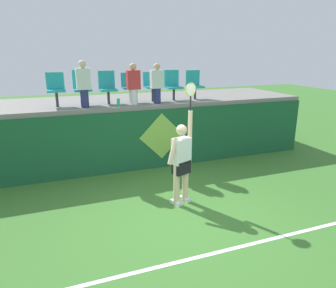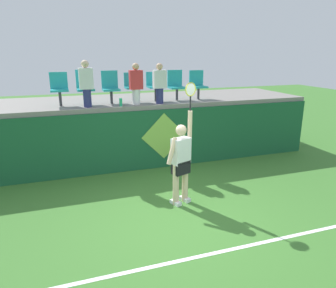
{
  "view_description": "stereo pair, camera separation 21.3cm",
  "coord_description": "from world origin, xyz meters",
  "px_view_note": "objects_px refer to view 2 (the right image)",
  "views": [
    {
      "loc": [
        -2.1,
        -4.96,
        3.11
      ],
      "look_at": [
        0.15,
        1.01,
        1.22
      ],
      "focal_mm": 33.56,
      "sensor_mm": 36.0,
      "label": 1
    },
    {
      "loc": [
        -1.9,
        -5.03,
        3.11
      ],
      "look_at": [
        0.15,
        1.01,
        1.22
      ],
      "focal_mm": 33.56,
      "sensor_mm": 36.0,
      "label": 2
    }
  ],
  "objects_px": {
    "tennis_ball": "(183,192)",
    "water_bottle": "(121,102)",
    "spectator_0": "(136,83)",
    "spectator_2": "(160,83)",
    "stadium_chair_5": "(176,84)",
    "stadium_chair_1": "(85,86)",
    "stadium_chair_3": "(133,85)",
    "spectator_1": "(86,83)",
    "stadium_chair_0": "(59,87)",
    "stadium_chair_4": "(155,85)",
    "tennis_player": "(181,160)",
    "stadium_chair_6": "(198,84)",
    "stadium_chair_2": "(110,86)"
  },
  "relations": [
    {
      "from": "tennis_ball",
      "to": "stadium_chair_3",
      "type": "relative_size",
      "value": 0.08
    },
    {
      "from": "stadium_chair_0",
      "to": "stadium_chair_5",
      "type": "height_order",
      "value": "stadium_chair_0"
    },
    {
      "from": "stadium_chair_5",
      "to": "spectator_0",
      "type": "bearing_deg",
      "value": -162.4
    },
    {
      "from": "stadium_chair_1",
      "to": "spectator_2",
      "type": "distance_m",
      "value": 1.96
    },
    {
      "from": "stadium_chair_0",
      "to": "spectator_0",
      "type": "relative_size",
      "value": 0.8
    },
    {
      "from": "tennis_player",
      "to": "stadium_chair_6",
      "type": "xyz_separation_m",
      "value": [
        1.62,
        2.91,
        1.22
      ]
    },
    {
      "from": "tennis_player",
      "to": "stadium_chair_4",
      "type": "bearing_deg",
      "value": 83.84
    },
    {
      "from": "stadium_chair_3",
      "to": "spectator_2",
      "type": "distance_m",
      "value": 0.78
    },
    {
      "from": "water_bottle",
      "to": "stadium_chair_5",
      "type": "bearing_deg",
      "value": 18.39
    },
    {
      "from": "spectator_0",
      "to": "stadium_chair_0",
      "type": "bearing_deg",
      "value": 168.33
    },
    {
      "from": "stadium_chair_1",
      "to": "stadium_chair_3",
      "type": "xyz_separation_m",
      "value": [
        1.27,
        -0.01,
        -0.03
      ]
    },
    {
      "from": "stadium_chair_5",
      "to": "stadium_chair_0",
      "type": "bearing_deg",
      "value": -179.91
    },
    {
      "from": "spectator_1",
      "to": "tennis_player",
      "type": "bearing_deg",
      "value": -57.37
    },
    {
      "from": "tennis_ball",
      "to": "stadium_chair_3",
      "type": "xyz_separation_m",
      "value": [
        -0.54,
        2.49,
        2.17
      ]
    },
    {
      "from": "stadium_chair_0",
      "to": "stadium_chair_6",
      "type": "distance_m",
      "value": 3.87
    },
    {
      "from": "stadium_chair_5",
      "to": "stadium_chair_6",
      "type": "xyz_separation_m",
      "value": [
        0.68,
        -0.0,
        -0.01
      ]
    },
    {
      "from": "tennis_ball",
      "to": "stadium_chair_0",
      "type": "height_order",
      "value": "stadium_chair_0"
    },
    {
      "from": "tennis_player",
      "to": "stadium_chair_6",
      "type": "distance_m",
      "value": 3.55
    },
    {
      "from": "stadium_chair_5",
      "to": "stadium_chair_4",
      "type": "bearing_deg",
      "value": -179.09
    },
    {
      "from": "water_bottle",
      "to": "spectator_0",
      "type": "distance_m",
      "value": 0.66
    },
    {
      "from": "water_bottle",
      "to": "stadium_chair_0",
      "type": "height_order",
      "value": "stadium_chair_0"
    },
    {
      "from": "stadium_chair_3",
      "to": "stadium_chair_5",
      "type": "xyz_separation_m",
      "value": [
        1.27,
        0.01,
        -0.01
      ]
    },
    {
      "from": "spectator_0",
      "to": "spectator_2",
      "type": "height_order",
      "value": "spectator_0"
    },
    {
      "from": "water_bottle",
      "to": "stadium_chair_1",
      "type": "xyz_separation_m",
      "value": [
        -0.82,
        0.57,
        0.39
      ]
    },
    {
      "from": "tennis_player",
      "to": "stadium_chair_6",
      "type": "relative_size",
      "value": 3.05
    },
    {
      "from": "stadium_chair_6",
      "to": "spectator_1",
      "type": "distance_m",
      "value": 3.25
    },
    {
      "from": "stadium_chair_1",
      "to": "stadium_chair_3",
      "type": "relative_size",
      "value": 1.12
    },
    {
      "from": "spectator_1",
      "to": "stadium_chair_0",
      "type": "bearing_deg",
      "value": 147.41
    },
    {
      "from": "tennis_ball",
      "to": "water_bottle",
      "type": "bearing_deg",
      "value": 117.39
    },
    {
      "from": "spectator_0",
      "to": "tennis_ball",
      "type": "bearing_deg",
      "value": -75.5
    },
    {
      "from": "stadium_chair_0",
      "to": "stadium_chair_4",
      "type": "height_order",
      "value": "stadium_chair_0"
    },
    {
      "from": "stadium_chair_5",
      "to": "spectator_2",
      "type": "xyz_separation_m",
      "value": [
        -0.64,
        -0.45,
        0.09
      ]
    },
    {
      "from": "stadium_chair_2",
      "to": "spectator_1",
      "type": "xyz_separation_m",
      "value": [
        -0.66,
        -0.42,
        0.14
      ]
    },
    {
      "from": "tennis_player",
      "to": "spectator_1",
      "type": "height_order",
      "value": "spectator_1"
    },
    {
      "from": "stadium_chair_0",
      "to": "stadium_chair_6",
      "type": "xyz_separation_m",
      "value": [
        3.87,
        0.0,
        -0.03
      ]
    },
    {
      "from": "water_bottle",
      "to": "spectator_2",
      "type": "bearing_deg",
      "value": 6.41
    },
    {
      "from": "stadium_chair_2",
      "to": "spectator_2",
      "type": "height_order",
      "value": "spectator_2"
    },
    {
      "from": "stadium_chair_0",
      "to": "spectator_2",
      "type": "xyz_separation_m",
      "value": [
        2.56,
        -0.45,
        0.07
      ]
    },
    {
      "from": "stadium_chair_3",
      "to": "spectator_2",
      "type": "bearing_deg",
      "value": -34.88
    },
    {
      "from": "spectator_2",
      "to": "spectator_1",
      "type": "bearing_deg",
      "value": 179.06
    },
    {
      "from": "water_bottle",
      "to": "stadium_chair_4",
      "type": "distance_m",
      "value": 1.28
    },
    {
      "from": "stadium_chair_0",
      "to": "stadium_chair_4",
      "type": "distance_m",
      "value": 2.56
    },
    {
      "from": "stadium_chair_0",
      "to": "stadium_chair_5",
      "type": "bearing_deg",
      "value": 0.09
    },
    {
      "from": "stadium_chair_5",
      "to": "stadium_chair_3",
      "type": "bearing_deg",
      "value": -179.53
    },
    {
      "from": "stadium_chair_5",
      "to": "water_bottle",
      "type": "bearing_deg",
      "value": -161.61
    },
    {
      "from": "stadium_chair_4",
      "to": "stadium_chair_5",
      "type": "distance_m",
      "value": 0.64
    },
    {
      "from": "stadium_chair_0",
      "to": "stadium_chair_2",
      "type": "relative_size",
      "value": 0.99
    },
    {
      "from": "spectator_0",
      "to": "spectator_2",
      "type": "relative_size",
      "value": 1.01
    },
    {
      "from": "spectator_2",
      "to": "tennis_player",
      "type": "bearing_deg",
      "value": -97.26
    },
    {
      "from": "stadium_chair_6",
      "to": "water_bottle",
      "type": "bearing_deg",
      "value": -166.6
    }
  ]
}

